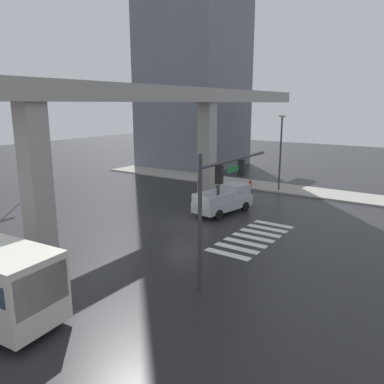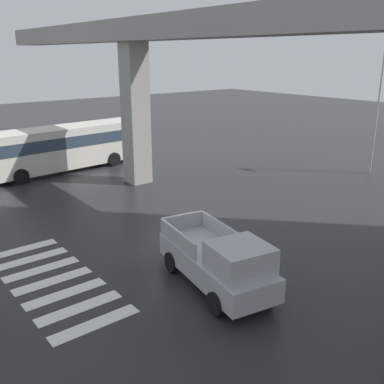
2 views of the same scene
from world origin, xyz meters
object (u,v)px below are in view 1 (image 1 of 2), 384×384
Objects in this scene: traffic_signal_mast at (220,189)px; street_lamp_near_corner at (281,144)px; street_lamp_mid_block at (202,139)px; fire_hydrant at (250,184)px; flagpole at (25,134)px; pickup_truck at (226,200)px.

street_lamp_near_corner reaches higher than traffic_signal_mast.
fire_hydrant is at bearing -93.81° from street_lamp_mid_block.
flagpole is at bearing 145.13° from street_lamp_mid_block.
flagpole reaches higher than pickup_truck.
street_lamp_mid_block reaches higher than pickup_truck.
street_lamp_near_corner is 8.82m from street_lamp_mid_block.
fire_hydrant is at bearing 21.64° from traffic_signal_mast.
street_lamp_near_corner is 1.00× the size of street_lamp_mid_block.
flagpole reaches higher than street_lamp_near_corner.
traffic_signal_mast is 0.90× the size of street_lamp_mid_block.
traffic_signal_mast is 23.98m from flagpole.
pickup_truck is 6.30× the size of fire_hydrant.
street_lamp_mid_block is at bearing 86.19° from fire_hydrant.
traffic_signal_mast is at bearing -145.04° from street_lamp_mid_block.
fire_hydrant is (8.84, 2.19, -0.56)m from pickup_truck.
fire_hydrant is at bearing -49.13° from flagpole.
traffic_signal_mast is 7.64× the size of fire_hydrant.
street_lamp_near_corner is 23.40m from flagpole.
pickup_truck is 19.23m from flagpole.
street_lamp_near_corner and street_lamp_mid_block have the same top height.
fire_hydrant is (18.96, 7.52, -3.96)m from traffic_signal_mast.
flagpole reaches higher than street_lamp_mid_block.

